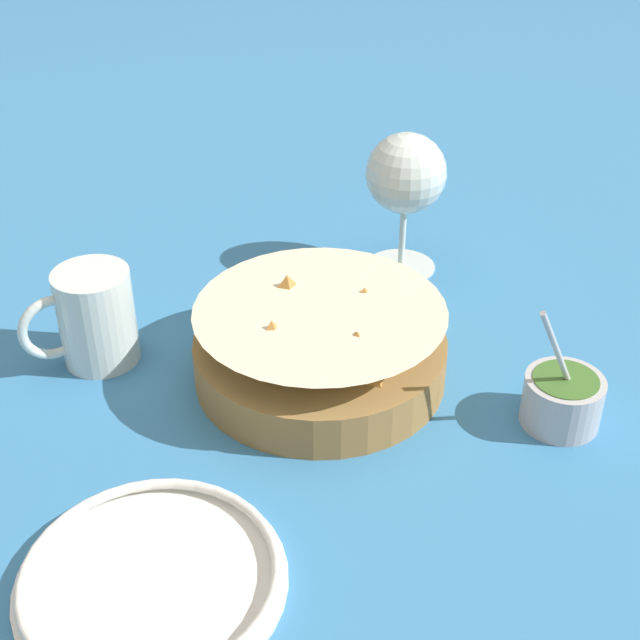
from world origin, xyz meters
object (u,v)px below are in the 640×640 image
Objects in this scene: food_basket at (320,347)px; sauce_cup at (562,398)px; beer_mug at (95,320)px; side_plate at (151,576)px; wine_glass at (406,178)px.

food_basket is 1.81× the size of sauce_cup.
side_plate is at bearing 77.68° from beer_mug.
beer_mug is 0.28m from side_plate.
wine_glass reaches higher than sauce_cup.
food_basket is 0.21m from sauce_cup.
wine_glass is at bearing 179.15° from beer_mug.
sauce_cup is at bearing 136.38° from beer_mug.
sauce_cup is 0.30m from wine_glass.
food_basket is at bearing 141.30° from beer_mug.
food_basket is at bearing -147.11° from side_plate.
side_plate is at bearing 33.83° from wine_glass.
sauce_cup is 0.81× the size of wine_glass.
sauce_cup is at bearing 177.50° from side_plate.
wine_glass reaches higher than food_basket.
wine_glass reaches higher than side_plate.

